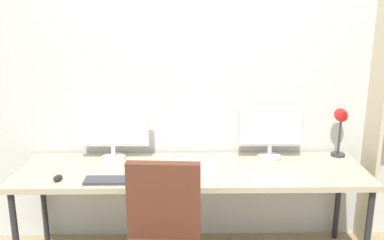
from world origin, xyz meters
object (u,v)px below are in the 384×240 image
(monitor_left, at_px, (112,129))
(keyboard_right, at_px, (276,179))
(desk, at_px, (192,175))
(computer_mouse, at_px, (58,178))
(desk_lamp, at_px, (342,122))
(laptop_closed, at_px, (194,168))
(keyboard_left, at_px, (109,180))
(monitor_right, at_px, (271,131))

(monitor_left, relative_size, keyboard_right, 1.67)
(desk, distance_m, computer_mouse, 0.93)
(desk_lamp, xyz_separation_m, keyboard_right, (-0.59, -0.46, -0.27))
(monitor_left, relative_size, desk_lamp, 1.29)
(keyboard_right, relative_size, computer_mouse, 3.41)
(desk_lamp, distance_m, laptop_closed, 1.19)
(monitor_left, relative_size, laptop_closed, 1.70)
(monitor_left, relative_size, keyboard_left, 1.68)
(laptop_closed, bearing_deg, desk_lamp, 12.57)
(desk, bearing_deg, computer_mouse, -167.72)
(desk, xyz_separation_m, desk_lamp, (1.15, 0.23, 0.33))
(monitor_right, xyz_separation_m, desk_lamp, (0.55, 0.02, 0.06))
(computer_mouse, bearing_deg, desk_lamp, 11.76)
(keyboard_left, xyz_separation_m, computer_mouse, (-0.35, 0.03, 0.01))
(desk, height_order, computer_mouse, computer_mouse)
(desk, relative_size, keyboard_left, 7.69)
(desk_lamp, distance_m, keyboard_left, 1.79)
(monitor_left, bearing_deg, keyboard_left, -84.83)
(monitor_left, relative_size, monitor_right, 1.11)
(monitor_right, bearing_deg, computer_mouse, -164.80)
(laptop_closed, bearing_deg, monitor_left, 158.63)
(desk, xyz_separation_m, keyboard_left, (-0.56, -0.23, 0.06))
(monitor_left, xyz_separation_m, monitor_right, (1.20, -0.00, -0.02))
(desk, relative_size, monitor_left, 4.58)
(desk_lamp, height_order, computer_mouse, desk_lamp)
(monitor_left, xyz_separation_m, desk_lamp, (1.75, 0.02, 0.04))
(monitor_left, xyz_separation_m, keyboard_left, (0.04, -0.44, -0.23))
(laptop_closed, bearing_deg, keyboard_right, -20.69)
(desk_lamp, xyz_separation_m, computer_mouse, (-2.06, -0.43, -0.27))
(computer_mouse, height_order, laptop_closed, computer_mouse)
(monitor_left, height_order, desk_lamp, same)
(monitor_left, distance_m, monitor_right, 1.20)
(monitor_left, height_order, computer_mouse, monitor_left)
(monitor_right, relative_size, laptop_closed, 1.53)
(monitor_left, bearing_deg, desk, -19.49)
(desk_lamp, bearing_deg, desk, -168.65)
(desk, bearing_deg, laptop_closed, -60.65)
(computer_mouse, bearing_deg, monitor_left, 53.02)
(keyboard_left, bearing_deg, monitor_right, 20.87)
(monitor_right, bearing_deg, desk, -160.52)
(desk, height_order, laptop_closed, laptop_closed)
(keyboard_right, distance_m, computer_mouse, 1.47)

